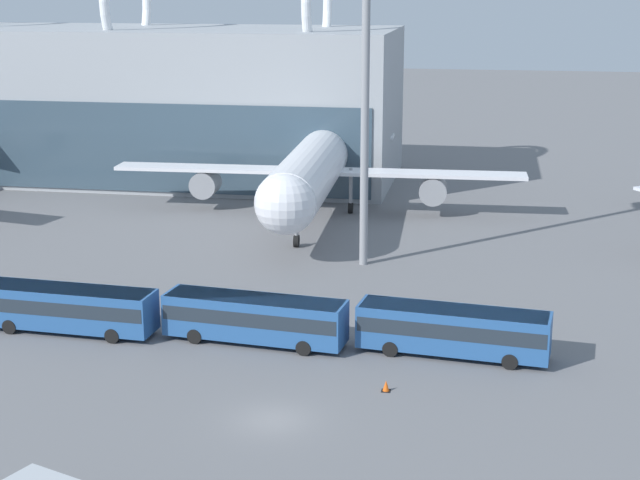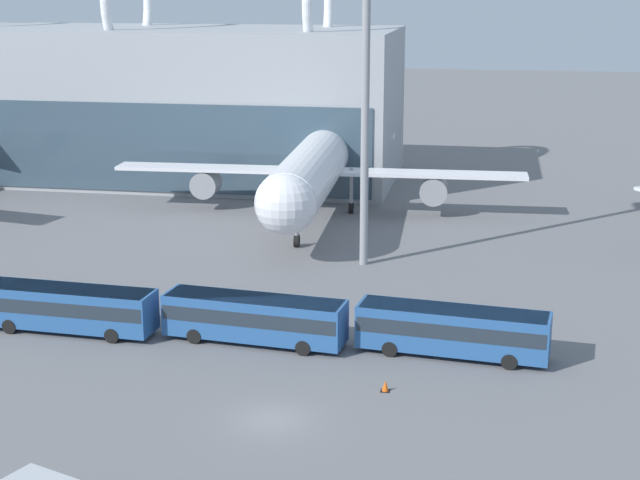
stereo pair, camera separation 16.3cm
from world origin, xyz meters
name	(u,v)px [view 2 (the right image)]	position (x,y,z in m)	size (l,w,h in m)	color
ground_plane	(272,420)	(0.00, 0.00, 0.00)	(440.00, 440.00, 0.00)	slate
airliner_at_gate_far	(317,165)	(-6.29, 47.84, 5.14)	(42.03, 40.98, 13.28)	white
shuttle_bus_0	(68,306)	(-16.59, 11.03, 1.83)	(12.21, 3.50, 3.10)	#285693
shuttle_bus_1	(254,316)	(-3.72, 11.25, 1.83)	(12.29, 4.06, 3.10)	#285693
shuttle_bus_2	(453,328)	(9.14, 11.21, 1.83)	(12.30, 4.10, 3.10)	#285693
floodlight_mast	(366,34)	(0.83, 30.76, 18.98)	(3.15, 3.15, 27.89)	gray
traffic_cone_0	(385,386)	(5.62, 4.92, 0.32)	(0.54, 0.54, 0.65)	black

